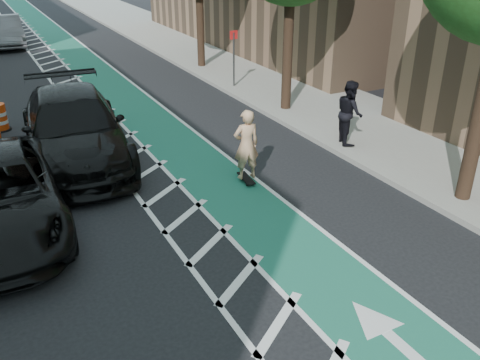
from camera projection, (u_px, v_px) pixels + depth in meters
ground at (168, 303)px, 9.27m from camera, size 120.00×120.00×0.00m
bike_lane at (147, 119)px, 18.47m from camera, size 2.00×90.00×0.01m
buffer_strip at (106, 125)px, 17.84m from camera, size 1.40×90.00×0.01m
sidewalk_right at (296, 93)px, 21.19m from camera, size 5.00×90.00×0.15m
curb_right at (245, 101)px, 20.15m from camera, size 0.12×90.00×0.16m
sign_post at (234, 58)px, 21.41m from camera, size 0.35×0.08×2.47m
skateboard at (246, 178)px, 13.80m from camera, size 0.34×0.86×0.11m
skateboarder at (246, 145)px, 13.37m from camera, size 0.75×0.54×1.92m
suv_far at (74, 128)px, 14.79m from camera, size 3.43×7.02×1.97m
car_grey at (6, 31)px, 30.11m from camera, size 1.99×5.24×1.71m
pedestrian at (350, 112)px, 15.58m from camera, size 1.04×1.17×1.98m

